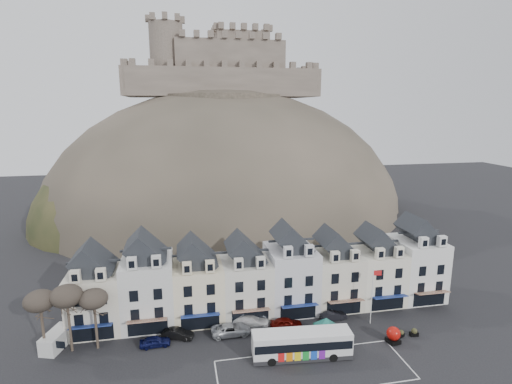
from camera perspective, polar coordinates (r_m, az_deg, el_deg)
The scene contains 21 objects.
ground at distance 48.82m, azimuth 6.34°, elevation -25.06°, with size 300.00×300.00×0.00m, color black.
coach_bay_markings at distance 50.30m, azimuth 8.25°, elevation -23.85°, with size 22.00×7.50×0.01m, color silver.
townhouse_terrace at distance 59.49m, azimuth 1.91°, elevation -11.83°, with size 54.40×9.35×11.80m.
castle_hill at distance 110.73m, azimuth -3.74°, elevation -3.27°, with size 100.00×76.00×68.00m.
castle at distance 114.12m, azimuth -4.89°, elevation 17.48°, with size 50.20×22.20×22.00m.
tree_left_far at distance 55.15m, azimuth -28.52°, elevation -13.57°, with size 3.61×3.61×8.24m.
tree_left_mid at distance 54.17m, azimuth -25.45°, elevation -13.33°, with size 3.78×3.78×8.64m.
tree_left_near at distance 53.78m, azimuth -22.20°, elevation -14.03°, with size 3.43×3.43×7.84m.
bus at distance 51.11m, azimuth 6.54°, elevation -20.65°, with size 12.02×3.75×3.34m.
bus_shelter at distance 52.96m, azimuth 9.98°, elevation -18.10°, with size 5.77×5.77×3.80m.
red_buoy at distance 56.48m, azimuth 19.04°, elevation -18.73°, with size 1.74×1.74×2.15m.
flagpole at distance 58.27m, azimuth 16.34°, elevation -13.62°, with size 1.15×0.30×8.08m.
white_van at distance 58.48m, azimuth -26.57°, elevation -18.30°, with size 3.35×5.03×2.12m.
planter_west at distance 58.31m, azimuth 20.00°, elevation -18.47°, with size 1.09×0.85×0.98m.
planter_east at distance 59.06m, azimuth 21.66°, elevation -18.13°, with size 1.14×0.76×1.08m.
car_navy at distance 54.79m, azimuth -14.22°, elevation -19.99°, with size 1.53×3.80×1.30m, color #0B0F3B.
car_black at distance 55.65m, azimuth -11.11°, elevation -19.27°, with size 1.40×4.03×1.33m, color black.
car_silver at distance 55.59m, azimuth -3.58°, elevation -19.00°, with size 2.43×5.19×1.46m, color #ACAFB4.
car_white at distance 57.43m, azimuth -0.77°, elevation -17.81°, with size 2.21×5.44×1.58m, color white.
car_maroon at distance 56.93m, azimuth 4.32°, elevation -18.19°, with size 1.75×4.34×1.48m, color #520804.
car_charcoal at distance 59.79m, azimuth 11.03°, elevation -16.94°, with size 1.32×3.80×1.25m, color black.
Camera 1 is at (-12.26, -36.96, 29.44)m, focal length 28.00 mm.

